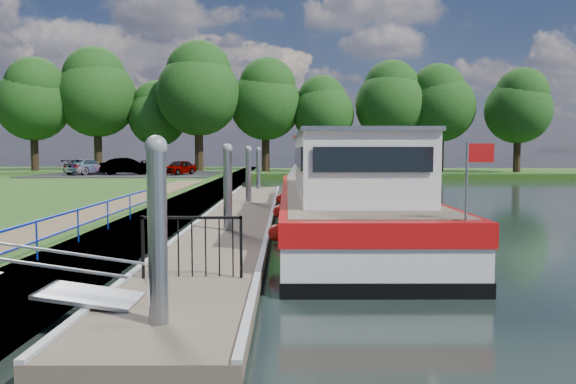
{
  "coord_description": "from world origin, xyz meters",
  "views": [
    {
      "loc": [
        1.74,
        -7.97,
        2.74
      ],
      "look_at": [
        1.78,
        10.17,
        1.4
      ],
      "focal_mm": 35.0,
      "sensor_mm": 36.0,
      "label": 1
    }
  ],
  "objects_px": {
    "car_a": "(179,167)",
    "barge": "(337,196)",
    "car_c": "(87,167)",
    "pontoon": "(241,219)",
    "car_b": "(127,166)",
    "car_d": "(146,167)"
  },
  "relations": [
    {
      "from": "car_a",
      "to": "barge",
      "type": "bearing_deg",
      "value": -42.67
    },
    {
      "from": "car_c",
      "to": "barge",
      "type": "bearing_deg",
      "value": 145.4
    },
    {
      "from": "pontoon",
      "to": "barge",
      "type": "xyz_separation_m",
      "value": [
        3.6,
        -0.41,
        0.9
      ]
    },
    {
      "from": "car_b",
      "to": "barge",
      "type": "bearing_deg",
      "value": -152.77
    },
    {
      "from": "car_a",
      "to": "car_d",
      "type": "distance_m",
      "value": 5.08
    },
    {
      "from": "barge",
      "to": "car_d",
      "type": "bearing_deg",
      "value": 116.73
    },
    {
      "from": "car_a",
      "to": "pontoon",
      "type": "bearing_deg",
      "value": -50.02
    },
    {
      "from": "barge",
      "to": "car_d",
      "type": "height_order",
      "value": "barge"
    },
    {
      "from": "car_b",
      "to": "car_c",
      "type": "height_order",
      "value": "car_b"
    },
    {
      "from": "car_d",
      "to": "car_a",
      "type": "bearing_deg",
      "value": -54.43
    },
    {
      "from": "barge",
      "to": "pontoon",
      "type": "bearing_deg",
      "value": 173.57
    },
    {
      "from": "car_c",
      "to": "pontoon",
      "type": "bearing_deg",
      "value": 139.92
    },
    {
      "from": "car_c",
      "to": "car_d",
      "type": "height_order",
      "value": "car_c"
    },
    {
      "from": "barge",
      "to": "car_a",
      "type": "distance_m",
      "value": 26.13
    },
    {
      "from": "barge",
      "to": "car_a",
      "type": "relative_size",
      "value": 6.27
    },
    {
      "from": "car_c",
      "to": "car_d",
      "type": "distance_m",
      "value": 5.14
    },
    {
      "from": "pontoon",
      "to": "car_b",
      "type": "bearing_deg",
      "value": 114.87
    },
    {
      "from": "car_d",
      "to": "barge",
      "type": "bearing_deg",
      "value": -71.39
    },
    {
      "from": "pontoon",
      "to": "car_b",
      "type": "relative_size",
      "value": 7.48
    },
    {
      "from": "barge",
      "to": "car_d",
      "type": "distance_m",
      "value": 30.95
    },
    {
      "from": "pontoon",
      "to": "car_a",
      "type": "distance_m",
      "value": 24.56
    },
    {
      "from": "pontoon",
      "to": "car_c",
      "type": "bearing_deg",
      "value": 120.77
    }
  ]
}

